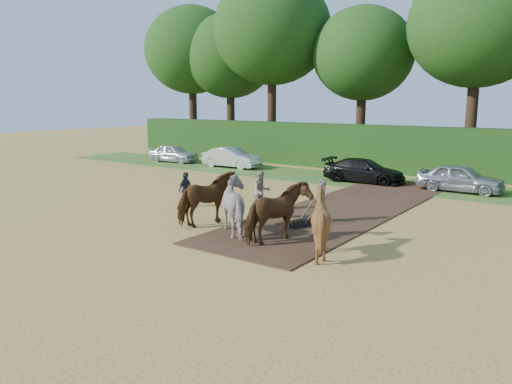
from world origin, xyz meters
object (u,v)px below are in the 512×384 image
object	(u,v)px
spectator_near	(261,191)
spectator_far	(186,189)
parked_cars	(404,173)
plough_team	(260,209)

from	to	relation	value
spectator_near	spectator_far	size ratio (longest dim) A/B	1.10
parked_cars	spectator_far	bearing A→B (deg)	-118.51
spectator_far	plough_team	bearing A→B (deg)	-118.98
spectator_near	plough_team	size ratio (longest dim) A/B	0.25
spectator_far	plough_team	xyz separation A→B (m)	(5.57, -2.21, 0.23)
spectator_far	parked_cars	distance (m)	12.41
spectator_near	parked_cars	size ratio (longest dim) A/B	0.05
spectator_near	spectator_far	bearing A→B (deg)	139.76
spectator_near	parked_cars	bearing A→B (deg)	13.77
spectator_near	spectator_far	world-z (taller)	spectator_near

